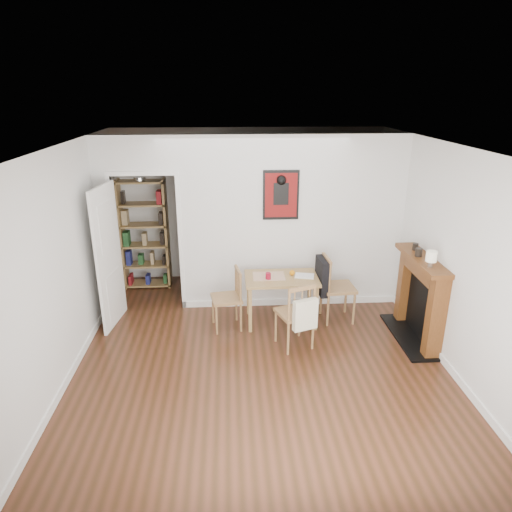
{
  "coord_description": "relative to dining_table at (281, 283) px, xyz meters",
  "views": [
    {
      "loc": [
        -0.35,
        -5.07,
        3.19
      ],
      "look_at": [
        -0.0,
        0.6,
        1.1
      ],
      "focal_mm": 32.0,
      "sensor_mm": 36.0,
      "label": 1
    }
  ],
  "objects": [
    {
      "name": "placemat",
      "position": [
        -0.18,
        0.04,
        0.09
      ],
      "size": [
        0.45,
        0.34,
        0.0
      ],
      "primitive_type": "cube",
      "rotation": [
        0.0,
        0.0,
        -0.01
      ],
      "color": "beige",
      "rests_on": "dining_table"
    },
    {
      "name": "dining_table",
      "position": [
        0.0,
        0.0,
        0.0
      ],
      "size": [
        1.02,
        0.65,
        0.7
      ],
      "color": "#A3824C",
      "rests_on": "ground"
    },
    {
      "name": "bookshelf",
      "position": [
        -2.12,
        1.43,
        0.29
      ],
      "size": [
        0.77,
        0.31,
        1.84
      ],
      "color": "#A3824C",
      "rests_on": "ground"
    },
    {
      "name": "orange_fruit",
      "position": [
        0.16,
        0.06,
        0.12
      ],
      "size": [
        0.08,
        0.08,
        0.08
      ],
      "primitive_type": "sphere",
      "color": "orange",
      "rests_on": "dining_table"
    },
    {
      "name": "ceramic_jar_b",
      "position": [
        1.75,
        -0.27,
        0.59
      ],
      "size": [
        0.08,
        0.08,
        0.1
      ],
      "primitive_type": "cylinder",
      "color": "black",
      "rests_on": "fireplace"
    },
    {
      "name": "chair_left",
      "position": [
        -0.78,
        -0.12,
        -0.17
      ],
      "size": [
        0.51,
        0.51,
        0.88
      ],
      "color": "#A4754C",
      "rests_on": "ground"
    },
    {
      "name": "notebook",
      "position": [
        0.33,
        0.01,
        0.09
      ],
      "size": [
        0.3,
        0.25,
        0.01
      ],
      "primitive_type": "cube",
      "rotation": [
        0.0,
        0.0,
        -0.23
      ],
      "color": "white",
      "rests_on": "dining_table"
    },
    {
      "name": "red_glass",
      "position": [
        -0.19,
        -0.06,
        0.13
      ],
      "size": [
        0.07,
        0.07,
        0.09
      ],
      "primitive_type": "cylinder",
      "color": "maroon",
      "rests_on": "dining_table"
    },
    {
      "name": "ground",
      "position": [
        -0.37,
        -0.8,
        -0.61
      ],
      "size": [
        5.2,
        5.2,
        0.0
      ],
      "primitive_type": "plane",
      "color": "#50291A",
      "rests_on": "ground"
    },
    {
      "name": "room_shell",
      "position": [
        -0.27,
        0.54,
        0.68
      ],
      "size": [
        5.2,
        5.2,
        5.2
      ],
      "color": "silver",
      "rests_on": "ground"
    },
    {
      "name": "chair_front",
      "position": [
        0.1,
        -0.67,
        -0.15
      ],
      "size": [
        0.59,
        0.63,
        0.92
      ],
      "color": "#A4754C",
      "rests_on": "ground"
    },
    {
      "name": "mantel_lamp",
      "position": [
        1.7,
        -0.89,
        0.67
      ],
      "size": [
        0.13,
        0.13,
        0.2
      ],
      "color": "silver",
      "rests_on": "fireplace"
    },
    {
      "name": "chair_right",
      "position": [
        0.8,
        0.03,
        -0.1
      ],
      "size": [
        0.59,
        0.52,
        0.99
      ],
      "color": "#A4754C",
      "rests_on": "ground"
    },
    {
      "name": "ceramic_jar_a",
      "position": [
        1.7,
        -0.51,
        0.6
      ],
      "size": [
        0.09,
        0.09,
        0.11
      ],
      "primitive_type": "cylinder",
      "color": "black",
      "rests_on": "fireplace"
    },
    {
      "name": "fireplace",
      "position": [
        1.79,
        -0.55,
        0.0
      ],
      "size": [
        0.45,
        1.25,
        1.16
      ],
      "color": "brown",
      "rests_on": "ground"
    }
  ]
}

